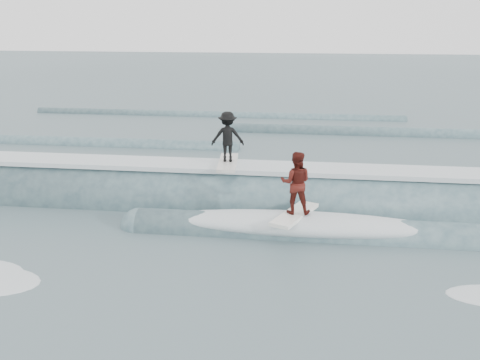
# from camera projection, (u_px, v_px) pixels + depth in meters

# --- Properties ---
(ground) EXTENTS (160.00, 160.00, 0.00)m
(ground) POSITION_uv_depth(u_px,v_px,m) (200.00, 323.00, 10.27)
(ground) COLOR #374D51
(ground) RESTS_ON ground
(breaking_wave) EXTENTS (20.78, 4.00, 2.43)m
(breaking_wave) POSITION_uv_depth(u_px,v_px,m) (250.00, 206.00, 16.46)
(breaking_wave) COLOR #38525E
(breaking_wave) RESTS_ON ground
(surfer_black) EXTENTS (1.06, 2.04, 1.63)m
(surfer_black) POSITION_uv_depth(u_px,v_px,m) (228.00, 140.00, 16.23)
(surfer_black) COLOR silver
(surfer_black) RESTS_ON ground
(surfer_red) EXTENTS (1.28, 2.06, 1.78)m
(surfer_red) POSITION_uv_depth(u_px,v_px,m) (296.00, 186.00, 14.07)
(surfer_red) COLOR white
(surfer_red) RESTS_ON ground
(whitewater) EXTENTS (13.92, 7.18, 0.10)m
(whitewater) POSITION_uv_depth(u_px,v_px,m) (175.00, 347.00, 9.53)
(whitewater) COLOR silver
(whitewater) RESTS_ON ground
(far_swells) EXTENTS (42.84, 8.65, 0.80)m
(far_swells) POSITION_uv_depth(u_px,v_px,m) (249.00, 133.00, 27.14)
(far_swells) COLOR #38525E
(far_swells) RESTS_ON ground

